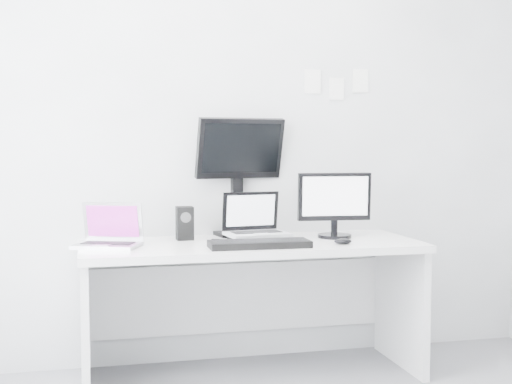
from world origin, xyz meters
TOP-DOWN VIEW (x-y plane):
  - back_wall at (0.00, 1.60)m, footprint 3.60×0.00m
  - desk at (0.00, 1.25)m, footprint 1.80×0.70m
  - macbook at (-0.76, 1.24)m, footprint 0.38×0.34m
  - speaker at (-0.33, 1.43)m, footprint 0.12×0.12m
  - dell_laptop at (0.04, 1.30)m, footprint 0.35×0.29m
  - rear_monitor at (-0.00, 1.55)m, footprint 0.53×0.26m
  - samsung_monitor at (0.49, 1.32)m, footprint 0.43×0.23m
  - keyboard at (-0.00, 1.06)m, footprint 0.52×0.19m
  - mouse at (0.45, 1.06)m, footprint 0.10×0.07m
  - wall_note_0 at (0.45, 1.59)m, footprint 0.10×0.00m
  - wall_note_1 at (0.60, 1.59)m, footprint 0.09×0.00m
  - wall_note_2 at (0.75, 1.59)m, footprint 0.10×0.00m

SIDE VIEW (x-z plane):
  - desk at x=0.00m, z-range 0.00..0.73m
  - mouse at x=0.45m, z-range 0.73..0.76m
  - keyboard at x=0.00m, z-range 0.73..0.76m
  - speaker at x=-0.33m, z-range 0.73..0.91m
  - macbook at x=-0.76m, z-range 0.73..0.97m
  - dell_laptop at x=0.04m, z-range 0.73..1.00m
  - samsung_monitor at x=0.49m, z-range 0.73..1.11m
  - rear_monitor at x=0.00m, z-range 0.73..1.42m
  - back_wall at x=0.00m, z-range -0.45..3.15m
  - wall_note_1 at x=0.60m, z-range 1.52..1.65m
  - wall_note_0 at x=0.45m, z-range 1.55..1.69m
  - wall_note_2 at x=0.75m, z-range 1.56..1.70m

